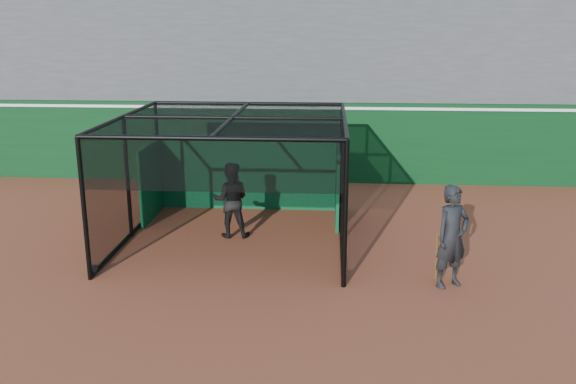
{
  "coord_description": "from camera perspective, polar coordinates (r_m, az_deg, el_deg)",
  "views": [
    {
      "loc": [
        1.69,
        -10.32,
        4.79
      ],
      "look_at": [
        0.83,
        2.0,
        1.4
      ],
      "focal_mm": 38.0,
      "sensor_mm": 36.0,
      "label": 1
    }
  ],
  "objects": [
    {
      "name": "on_deck_player",
      "position": [
        11.78,
        15.08,
        -4.07
      ],
      "size": [
        0.86,
        0.77,
        1.97
      ],
      "color": "black",
      "rests_on": "ground"
    },
    {
      "name": "outfield_wall",
      "position": [
        19.22,
        -1.1,
        4.85
      ],
      "size": [
        50.0,
        0.5,
        2.5
      ],
      "color": "#093213",
      "rests_on": "ground"
    },
    {
      "name": "batter",
      "position": [
        14.16,
        -5.37,
        -0.74
      ],
      "size": [
        0.9,
        0.73,
        1.76
      ],
      "primitive_type": "imported",
      "rotation": [
        0.0,
        0.0,
        3.22
      ],
      "color": "black",
      "rests_on": "ground"
    },
    {
      "name": "ground",
      "position": [
        11.5,
        -4.87,
        -9.32
      ],
      "size": [
        120.0,
        120.0,
        0.0
      ],
      "primitive_type": "plane",
      "color": "brown",
      "rests_on": "ground"
    },
    {
      "name": "grandstand",
      "position": [
        22.66,
        -0.27,
        14.56
      ],
      "size": [
        50.0,
        7.85,
        8.95
      ],
      "color": "#4C4C4F",
      "rests_on": "ground"
    },
    {
      "name": "batting_cage",
      "position": [
        13.87,
        -5.07,
        1.16
      ],
      "size": [
        5.02,
        5.17,
        2.82
      ],
      "color": "black",
      "rests_on": "ground"
    }
  ]
}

